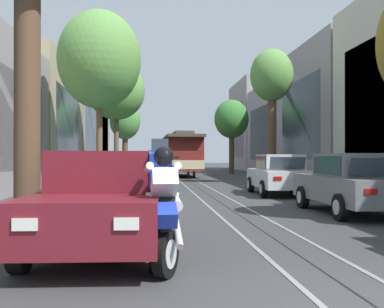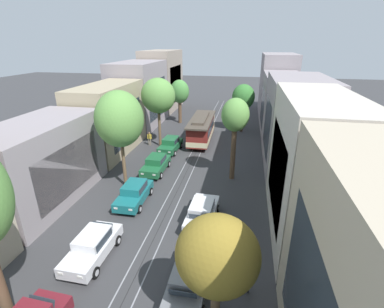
{
  "view_description": "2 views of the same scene",
  "coord_description": "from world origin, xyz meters",
  "px_view_note": "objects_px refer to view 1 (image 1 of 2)",
  "views": [
    {
      "loc": [
        -2.22,
        -3.77,
        1.5
      ],
      "look_at": [
        0.03,
        21.77,
        1.64
      ],
      "focal_mm": 42.7,
      "sensor_mm": 36.0,
      "label": 1
    },
    {
      "loc": [
        5.23,
        -2.62,
        11.84
      ],
      "look_at": [
        0.0,
        24.29,
        0.78
      ],
      "focal_mm": 26.28,
      "sensor_mm": 36.0,
      "label": 2
    }
  ],
  "objects_px": {
    "street_tree_kerb_left_mid": "(116,91)",
    "street_tree_kerb_right_second": "(272,79)",
    "parked_car_maroon_near_left": "(105,200)",
    "motorcycle_with_rider": "(163,200)",
    "cable_car_trolley": "(182,154)",
    "parked_car_teal_mid_left": "(136,173)",
    "parked_car_white_second_left": "(127,181)",
    "pedestrian_on_left_pavement": "(97,165)",
    "street_tree_kerb_left_second": "(99,60)",
    "parked_car_white_mid_right": "(279,174)",
    "parked_car_green_fifth_left": "(141,167)",
    "street_tree_kerb_right_mid": "(232,120)",
    "street_tree_kerb_left_fourth": "(125,122)",
    "parked_car_green_fourth_left": "(139,169)",
    "parked_car_grey_second_right": "(353,183)"
  },
  "relations": [
    {
      "from": "cable_car_trolley",
      "to": "parked_car_maroon_near_left",
      "type": "bearing_deg",
      "value": -96.35
    },
    {
      "from": "street_tree_kerb_left_fourth",
      "to": "street_tree_kerb_right_second",
      "type": "relative_size",
      "value": 0.88
    },
    {
      "from": "parked_car_white_second_left",
      "to": "cable_car_trolley",
      "type": "distance_m",
      "value": 21.39
    },
    {
      "from": "street_tree_kerb_right_second",
      "to": "street_tree_kerb_left_second",
      "type": "bearing_deg",
      "value": -160.53
    },
    {
      "from": "parked_car_grey_second_right",
      "to": "parked_car_teal_mid_left",
      "type": "bearing_deg",
      "value": 127.87
    },
    {
      "from": "cable_car_trolley",
      "to": "parked_car_teal_mid_left",
      "type": "bearing_deg",
      "value": -100.85
    },
    {
      "from": "parked_car_white_second_left",
      "to": "motorcycle_with_rider",
      "type": "height_order",
      "value": "motorcycle_with_rider"
    },
    {
      "from": "cable_car_trolley",
      "to": "parked_car_white_mid_right",
      "type": "bearing_deg",
      "value": -80.53
    },
    {
      "from": "parked_car_maroon_near_left",
      "to": "motorcycle_with_rider",
      "type": "height_order",
      "value": "motorcycle_with_rider"
    },
    {
      "from": "parked_car_teal_mid_left",
      "to": "parked_car_white_mid_right",
      "type": "relative_size",
      "value": 0.99
    },
    {
      "from": "parked_car_white_second_left",
      "to": "pedestrian_on_left_pavement",
      "type": "distance_m",
      "value": 19.12
    },
    {
      "from": "parked_car_grey_second_right",
      "to": "street_tree_kerb_left_second",
      "type": "xyz_separation_m",
      "value": [
        -7.69,
        10.0,
        5.2
      ]
    },
    {
      "from": "parked_car_green_fourth_left",
      "to": "parked_car_green_fifth_left",
      "type": "bearing_deg",
      "value": 90.55
    },
    {
      "from": "cable_car_trolley",
      "to": "pedestrian_on_left_pavement",
      "type": "distance_m",
      "value": 6.43
    },
    {
      "from": "parked_car_white_second_left",
      "to": "parked_car_maroon_near_left",
      "type": "bearing_deg",
      "value": -90.5
    },
    {
      "from": "street_tree_kerb_right_second",
      "to": "parked_car_maroon_near_left",
      "type": "bearing_deg",
      "value": -112.96
    },
    {
      "from": "street_tree_kerb_right_mid",
      "to": "motorcycle_with_rider",
      "type": "xyz_separation_m",
      "value": [
        -6.87,
        -33.68,
        -3.82
      ]
    },
    {
      "from": "street_tree_kerb_left_mid",
      "to": "street_tree_kerb_left_fourth",
      "type": "bearing_deg",
      "value": 90.08
    },
    {
      "from": "parked_car_teal_mid_left",
      "to": "parked_car_grey_second_right",
      "type": "bearing_deg",
      "value": -52.13
    },
    {
      "from": "parked_car_green_fifth_left",
      "to": "parked_car_green_fourth_left",
      "type": "bearing_deg",
      "value": -89.45
    },
    {
      "from": "parked_car_white_mid_right",
      "to": "street_tree_kerb_left_mid",
      "type": "bearing_deg",
      "value": 117.34
    },
    {
      "from": "parked_car_teal_mid_left",
      "to": "parked_car_maroon_near_left",
      "type": "bearing_deg",
      "value": -90.52
    },
    {
      "from": "parked_car_teal_mid_left",
      "to": "parked_car_green_fifth_left",
      "type": "distance_m",
      "value": 11.28
    },
    {
      "from": "street_tree_kerb_right_second",
      "to": "cable_car_trolley",
      "type": "relative_size",
      "value": 0.81
    },
    {
      "from": "parked_car_grey_second_right",
      "to": "street_tree_kerb_right_mid",
      "type": "xyz_separation_m",
      "value": [
        1.77,
        28.24,
        3.94
      ]
    },
    {
      "from": "parked_car_maroon_near_left",
      "to": "street_tree_kerb_left_fourth",
      "type": "xyz_separation_m",
      "value": [
        -1.72,
        35.11,
        3.89
      ]
    },
    {
      "from": "parked_car_white_second_left",
      "to": "parked_car_green_fifth_left",
      "type": "bearing_deg",
      "value": 90.15
    },
    {
      "from": "parked_car_green_fourth_left",
      "to": "street_tree_kerb_left_fourth",
      "type": "relative_size",
      "value": 0.67
    },
    {
      "from": "parked_car_teal_mid_left",
      "to": "street_tree_kerb_left_mid",
      "type": "distance_m",
      "value": 13.93
    },
    {
      "from": "parked_car_teal_mid_left",
      "to": "cable_car_trolley",
      "type": "xyz_separation_m",
      "value": [
        2.86,
        14.94,
        0.86
      ]
    },
    {
      "from": "street_tree_kerb_left_fourth",
      "to": "parked_car_green_fourth_left",
      "type": "bearing_deg",
      "value": -84.27
    },
    {
      "from": "parked_car_white_second_left",
      "to": "street_tree_kerb_right_mid",
      "type": "relative_size",
      "value": 0.67
    },
    {
      "from": "parked_car_green_fifth_left",
      "to": "street_tree_kerb_left_mid",
      "type": "height_order",
      "value": "street_tree_kerb_left_mid"
    },
    {
      "from": "parked_car_green_fifth_left",
      "to": "parked_car_grey_second_right",
      "type": "bearing_deg",
      "value": -72.36
    },
    {
      "from": "street_tree_kerb_left_second",
      "to": "street_tree_kerb_right_second",
      "type": "xyz_separation_m",
      "value": [
        9.05,
        3.2,
        -0.19
      ]
    },
    {
      "from": "street_tree_kerb_right_mid",
      "to": "motorcycle_with_rider",
      "type": "height_order",
      "value": "street_tree_kerb_right_mid"
    },
    {
      "from": "parked_car_grey_second_right",
      "to": "street_tree_kerb_right_second",
      "type": "bearing_deg",
      "value": 84.09
    },
    {
      "from": "street_tree_kerb_left_second",
      "to": "parked_car_green_fourth_left",
      "type": "bearing_deg",
      "value": 61.71
    },
    {
      "from": "street_tree_kerb_left_mid",
      "to": "cable_car_trolley",
      "type": "relative_size",
      "value": 0.88
    },
    {
      "from": "parked_car_grey_second_right",
      "to": "street_tree_kerb_left_fourth",
      "type": "bearing_deg",
      "value": 104.0
    },
    {
      "from": "street_tree_kerb_left_mid",
      "to": "street_tree_kerb_right_second",
      "type": "distance_m",
      "value": 11.55
    },
    {
      "from": "street_tree_kerb_left_second",
      "to": "pedestrian_on_left_pavement",
      "type": "bearing_deg",
      "value": 97.27
    },
    {
      "from": "street_tree_kerb_right_mid",
      "to": "pedestrian_on_left_pavement",
      "type": "relative_size",
      "value": 3.89
    },
    {
      "from": "street_tree_kerb_right_second",
      "to": "street_tree_kerb_left_fourth",
      "type": "bearing_deg",
      "value": 117.12
    },
    {
      "from": "parked_car_teal_mid_left",
      "to": "parked_car_green_fourth_left",
      "type": "height_order",
      "value": "same"
    },
    {
      "from": "parked_car_green_fifth_left",
      "to": "parked_car_grey_second_right",
      "type": "height_order",
      "value": "same"
    },
    {
      "from": "parked_car_white_second_left",
      "to": "parked_car_green_fourth_left",
      "type": "height_order",
      "value": "same"
    },
    {
      "from": "street_tree_kerb_left_second",
      "to": "street_tree_kerb_right_mid",
      "type": "relative_size",
      "value": 1.28
    },
    {
      "from": "parked_car_white_second_left",
      "to": "street_tree_kerb_left_mid",
      "type": "xyz_separation_m",
      "value": [
        -1.75,
        19.02,
        5.21
      ]
    },
    {
      "from": "parked_car_white_second_left",
      "to": "parked_car_teal_mid_left",
      "type": "distance_m",
      "value": 6.23
    }
  ]
}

